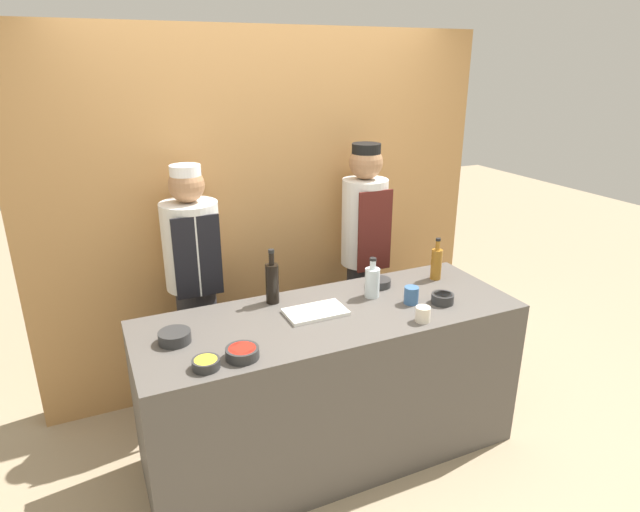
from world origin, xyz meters
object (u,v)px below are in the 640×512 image
at_px(sauce_bowl_red, 242,352).
at_px(chef_right, 363,252).
at_px(sauce_bowl_orange, 443,298).
at_px(sauce_bowl_purple, 379,282).
at_px(cup_cream, 423,314).
at_px(chef_left, 195,286).
at_px(cutting_board, 316,312).
at_px(bottle_amber, 436,263).
at_px(cup_blue, 411,295).
at_px(sauce_bowl_white, 175,336).
at_px(sauce_bowl_yellow, 206,363).
at_px(bottle_soy, 272,282).
at_px(bottle_clear, 372,282).

relative_size(sauce_bowl_red, chef_right, 0.09).
bearing_deg(sauce_bowl_orange, sauce_bowl_purple, 119.62).
height_order(sauce_bowl_purple, cup_cream, cup_cream).
bearing_deg(chef_left, chef_right, -0.00).
xyz_separation_m(cutting_board, bottle_amber, (0.88, 0.14, 0.09)).
xyz_separation_m(sauce_bowl_orange, cup_blue, (-0.16, 0.07, 0.02)).
height_order(sauce_bowl_red, sauce_bowl_purple, sauce_bowl_red).
relative_size(sauce_bowl_white, cup_blue, 1.59).
relative_size(sauce_bowl_yellow, cutting_board, 0.38).
xyz_separation_m(sauce_bowl_red, sauce_bowl_white, (-0.26, 0.28, 0.00)).
relative_size(sauce_bowl_purple, cup_blue, 1.40).
height_order(sauce_bowl_white, chef_right, chef_right).
relative_size(sauce_bowl_yellow, chef_right, 0.07).
distance_m(bottle_soy, cup_cream, 0.84).
height_order(sauce_bowl_red, sauce_bowl_orange, sauce_bowl_orange).
xyz_separation_m(sauce_bowl_purple, cup_blue, (0.04, -0.28, 0.02)).
bearing_deg(sauce_bowl_yellow, bottle_soy, 46.37).
xyz_separation_m(bottle_clear, cup_cream, (0.09, -0.39, -0.05)).
height_order(sauce_bowl_orange, cutting_board, sauce_bowl_orange).
relative_size(cutting_board, bottle_clear, 1.38).
bearing_deg(cup_cream, sauce_bowl_white, 165.55).
height_order(bottle_clear, chef_left, chef_left).
relative_size(sauce_bowl_red, sauce_bowl_orange, 1.24).
distance_m(sauce_bowl_yellow, bottle_amber, 1.61).
bearing_deg(sauce_bowl_purple, cup_cream, -93.49).
bearing_deg(sauce_bowl_yellow, sauce_bowl_white, 105.74).
bearing_deg(bottle_clear, chef_right, 65.24).
bearing_deg(bottle_soy, sauce_bowl_red, -123.00).
height_order(bottle_amber, cup_cream, bottle_amber).
bearing_deg(bottle_clear, sauce_bowl_purple, 43.60).
height_order(chef_left, chef_right, chef_right).
bearing_deg(sauce_bowl_orange, bottle_amber, 60.16).
bearing_deg(sauce_bowl_white, cup_blue, -4.57).
bearing_deg(sauce_bowl_purple, sauce_bowl_white, -171.80).
bearing_deg(cutting_board, sauce_bowl_yellow, -156.08).
xyz_separation_m(bottle_amber, chef_right, (-0.22, 0.54, -0.07)).
xyz_separation_m(bottle_clear, bottle_soy, (-0.55, 0.16, 0.03)).
relative_size(sauce_bowl_purple, bottle_amber, 0.52).
relative_size(sauce_bowl_orange, cutting_board, 0.38).
bearing_deg(sauce_bowl_white, sauce_bowl_yellow, -74.26).
relative_size(sauce_bowl_red, sauce_bowl_white, 0.99).
bearing_deg(sauce_bowl_orange, cutting_board, 166.18).
height_order(sauce_bowl_orange, bottle_clear, bottle_clear).
bearing_deg(bottle_soy, sauce_bowl_purple, -4.55).
bearing_deg(bottle_clear, cup_cream, -77.53).
distance_m(sauce_bowl_red, bottle_clear, 0.95).
height_order(bottle_clear, cup_blue, bottle_clear).
height_order(sauce_bowl_white, sauce_bowl_yellow, sauce_bowl_white).
xyz_separation_m(cutting_board, chef_left, (-0.51, 0.68, -0.02)).
xyz_separation_m(sauce_bowl_red, chef_left, (-0.01, 0.95, -0.04)).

